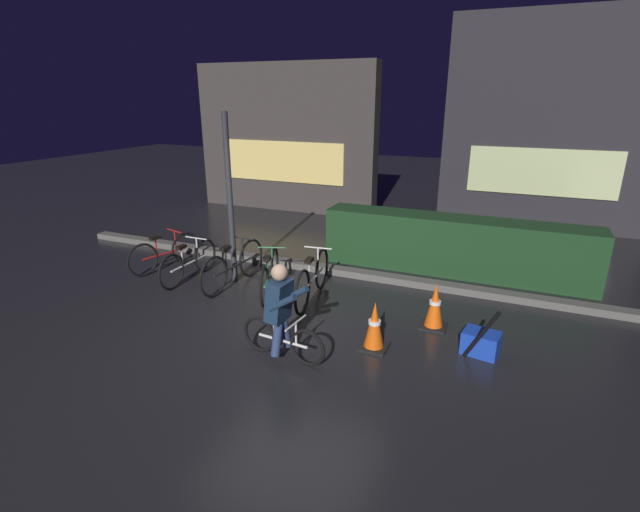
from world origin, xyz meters
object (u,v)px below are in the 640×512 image
Objects in this scene: parked_bike_center_right at (270,275)px; parked_bike_right_mid at (313,279)px; parked_bike_center_left at (233,266)px; traffic_cone_near at (374,326)px; parked_bike_leftmost at (165,253)px; blue_crate at (481,343)px; street_post at (230,200)px; parked_bike_left_mid at (189,262)px; traffic_cone_far at (435,306)px; closed_umbrella at (481,335)px; cyclist at (281,311)px.

parked_bike_right_mid reaches higher than parked_bike_center_right.
traffic_cone_near is (2.84, -1.07, -0.05)m from parked_bike_center_left.
blue_crate is at bearing -82.54° from parked_bike_leftmost.
parked_bike_right_mid reaches higher than parked_bike_leftmost.
parked_bike_left_mid is (-0.73, -0.32, -1.11)m from street_post.
parked_bike_center_right is 2.70m from traffic_cone_far.
parked_bike_leftmost is 1.65m from parked_bike_center_left.
traffic_cone_far is (4.32, -0.10, -0.00)m from parked_bike_left_mid.
traffic_cone_far is at bearing -91.02° from parked_bike_left_mid.
traffic_cone_far is at bearing 164.44° from closed_umbrella.
traffic_cone_near is 1.36m from blue_crate.
street_post is at bearing -66.38° from parked_bike_left_mid.
parked_bike_leftmost is 3.98m from cyclist.
cyclist reaches higher than traffic_cone_far.
parked_bike_right_mid is at bearing -104.81° from parked_bike_center_right.
parked_bike_center_left is 0.75m from parked_bike_center_right.
closed_umbrella is at bearing -123.26° from parked_bike_center_right.
street_post is 4.44× the size of traffic_cone_near.
parked_bike_center_left is 2.03× the size of closed_umbrella.
parked_bike_left_mid is 5.04m from blue_crate.
street_post is 4.55m from blue_crate.
parked_bike_leftmost is (-1.49, -0.06, -1.12)m from street_post.
parked_bike_left_mid is at bearing 165.15° from traffic_cone_near.
parked_bike_left_mid is 2.37m from parked_bike_right_mid.
parked_bike_center_right is 2.02m from cyclist.
traffic_cone_near is at bearing -135.15° from parked_bike_right_mid.
parked_bike_center_left reaches higher than parked_bike_left_mid.
parked_bike_right_mid is (3.13, -0.18, 0.04)m from parked_bike_leftmost.
parked_bike_center_right is 3.45× the size of blue_crate.
parked_bike_center_right is 2.32m from traffic_cone_near.
parked_bike_left_mid is 0.90× the size of parked_bike_center_left.
cyclist is 2.43m from closed_umbrella.
parked_bike_left_mid is 3.84m from traffic_cone_near.
street_post is 1.87m from parked_bike_leftmost.
parked_bike_right_mid is 2.05× the size of closed_umbrella.
street_post is at bearing 74.67° from parked_bike_right_mid.
cyclist is at bearing -102.91° from parked_bike_leftmost.
closed_umbrella is (3.38, -0.85, 0.05)m from parked_bike_center_right.
parked_bike_center_left is at bearing -58.61° from street_post.
cyclist is (0.35, -1.72, 0.27)m from parked_bike_right_mid.
parked_bike_center_right is 1.79× the size of closed_umbrella.
street_post is at bearing -72.01° from parked_bike_leftmost.
cyclist reaches higher than parked_bike_leftmost.
parked_bike_center_left is at bearing 82.73° from parked_bike_right_mid.
parked_bike_leftmost is at bearing 176.01° from traffic_cone_far.
parked_bike_center_left is 1.49m from parked_bike_right_mid.
closed_umbrella is (0.68, -0.74, 0.06)m from traffic_cone_far.
traffic_cone_near is at bearing -23.59° from street_post.
parked_bike_leftmost reaches higher than blue_crate.
closed_umbrella reaches higher than traffic_cone_near.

